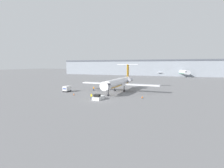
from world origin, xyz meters
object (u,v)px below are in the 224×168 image
Objects in this scene: worker_near_tug at (91,96)px; traffic_cone_right at (142,97)px; airplane_parked_far_left at (178,72)px; pushback_tug at (98,97)px; luggage_cart at (67,89)px; traffic_cone_left at (74,94)px; airplane_main at (119,82)px; worker_by_wing at (94,89)px.

worker_near_tug is 2.58× the size of traffic_cone_right.
pushback_tug is at bearing -99.88° from airplane_parked_far_left.
luggage_cart reaches higher than traffic_cone_left.
airplane_parked_far_left is at bearing 78.94° from airplane_main.
airplane_main is at bearing 10.61° from worker_by_wing.
airplane_parked_far_left reaches higher than luggage_cart.
luggage_cart is 4.47× the size of traffic_cone_right.
pushback_tug is at bearing -92.30° from airplane_main.
airplane_parked_far_left reaches higher than airplane_main.
worker_near_tug is at bearing -32.22° from luggage_cart.
worker_near_tug reaches higher than worker_by_wing.
traffic_cone_left is at bearing -130.98° from airplane_main.
worker_by_wing is (-8.65, 14.25, 0.27)m from pushback_tug.
luggage_cart is (-16.57, 8.70, 0.46)m from pushback_tug.
airplane_main is 16.95m from worker_near_tug.
airplane_main is 9.80m from worker_by_wing.
luggage_cart is 114.09m from airplane_parked_far_left.
worker_near_tug is at bearing -25.66° from traffic_cone_left.
worker_by_wing is (-9.29, -1.74, -2.58)m from airplane_main.
pushback_tug is at bearing -27.70° from luggage_cart.
airplane_parked_far_left reaches higher than traffic_cone_left.
worker_near_tug is 0.05× the size of airplane_parked_far_left.
pushback_tug is 10.82m from traffic_cone_left.
worker_near_tug is 119.32m from airplane_parked_far_left.
pushback_tug is 5.87× the size of traffic_cone_left.
pushback_tug is at bearing -58.75° from worker_by_wing.
airplane_main is 18.84m from luggage_cart.
airplane_main is at bearing 49.02° from traffic_cone_left.
traffic_cone_left is (6.32, -5.24, -0.70)m from luggage_cart.
airplane_parked_far_left reaches higher than worker_by_wing.
traffic_cone_right is 110.64m from airplane_parked_far_left.
airplane_parked_far_left is at bearing 74.89° from traffic_cone_left.
airplane_main reaches higher than pushback_tug.
airplane_main is 7.12× the size of pushback_tug.
worker_by_wing reaches higher than traffic_cone_left.
worker_near_tug is 16.33m from worker_by_wing.
traffic_cone_right is at bearing 7.95° from traffic_cone_left.
worker_by_wing reaches higher than traffic_cone_right.
airplane_main reaches higher than worker_near_tug.
worker_by_wing is 10.92m from traffic_cone_left.
pushback_tug is 0.11× the size of airplane_parked_far_left.
traffic_cone_right is (10.42, -9.56, -3.11)m from airplane_main.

